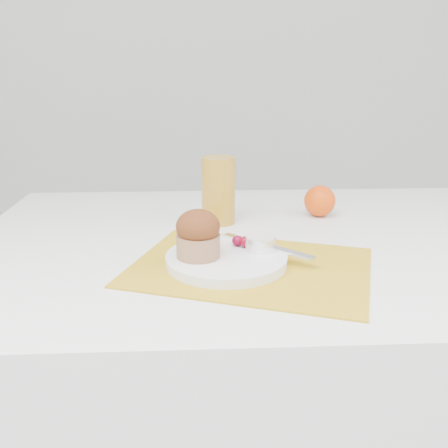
{
  "coord_description": "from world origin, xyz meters",
  "views": [
    {
      "loc": [
        -0.14,
        -0.88,
        1.08
      ],
      "look_at": [
        -0.1,
        -0.01,
        0.8
      ],
      "focal_mm": 40.0,
      "sensor_mm": 36.0,
      "label": 1
    }
  ],
  "objects_px": {
    "table": "(267,398)",
    "plate": "(226,259)",
    "muffin": "(198,234)",
    "juice_glass": "(218,190)",
    "orange": "(320,201)"
  },
  "relations": [
    {
      "from": "table",
      "to": "plate",
      "type": "relative_size",
      "value": 5.78
    },
    {
      "from": "table",
      "to": "juice_glass",
      "type": "distance_m",
      "value": 0.47
    },
    {
      "from": "orange",
      "to": "juice_glass",
      "type": "height_order",
      "value": "juice_glass"
    },
    {
      "from": "table",
      "to": "juice_glass",
      "type": "relative_size",
      "value": 8.3
    },
    {
      "from": "plate",
      "to": "juice_glass",
      "type": "relative_size",
      "value": 1.44
    },
    {
      "from": "plate",
      "to": "muffin",
      "type": "bearing_deg",
      "value": -174.59
    },
    {
      "from": "plate",
      "to": "table",
      "type": "bearing_deg",
      "value": 54.25
    },
    {
      "from": "juice_glass",
      "to": "orange",
      "type": "bearing_deg",
      "value": 9.44
    },
    {
      "from": "plate",
      "to": "juice_glass",
      "type": "distance_m",
      "value": 0.26
    },
    {
      "from": "table",
      "to": "orange",
      "type": "relative_size",
      "value": 16.99
    },
    {
      "from": "plate",
      "to": "orange",
      "type": "height_order",
      "value": "orange"
    },
    {
      "from": "table",
      "to": "muffin",
      "type": "xyz_separation_m",
      "value": [
        -0.15,
        -0.14,
        0.43
      ]
    },
    {
      "from": "table",
      "to": "plate",
      "type": "height_order",
      "value": "plate"
    },
    {
      "from": "muffin",
      "to": "juice_glass",
      "type": "bearing_deg",
      "value": 80.14
    },
    {
      "from": "orange",
      "to": "muffin",
      "type": "relative_size",
      "value": 0.8
    }
  ]
}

